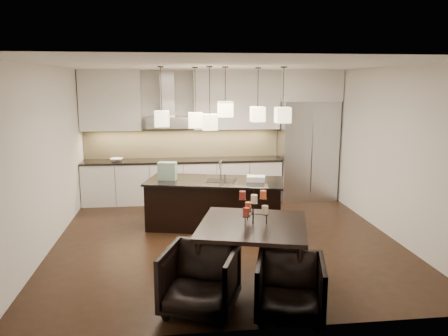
{
  "coord_description": "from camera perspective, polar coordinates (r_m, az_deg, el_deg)",
  "views": [
    {
      "loc": [
        -0.84,
        -6.83,
        2.53
      ],
      "look_at": [
        0.0,
        0.2,
        1.15
      ],
      "focal_mm": 35.0,
      "sensor_mm": 36.0,
      "label": 1
    }
  ],
  "objects": [
    {
      "name": "candle_d",
      "position": [
        5.53,
        5.14,
        -3.49
      ],
      "size": [
        0.1,
        0.1,
        0.11
      ],
      "primitive_type": "cylinder",
      "rotation": [
        0.0,
        0.0,
        -0.27
      ],
      "color": "#DF5A2E",
      "rests_on": "candelabra"
    },
    {
      "name": "island_top",
      "position": [
        7.68,
        -1.19,
        -1.74
      ],
      "size": [
        2.56,
        1.55,
        0.04
      ],
      "primitive_type": "cube",
      "rotation": [
        0.0,
        0.0,
        -0.24
      ],
      "color": "black",
      "rests_on": "island_body"
    },
    {
      "name": "pendant_b",
      "position": [
        7.62,
        -3.74,
        6.25
      ],
      "size": [
        0.24,
        0.24,
        0.26
      ],
      "primitive_type": "cube",
      "color": "beige",
      "rests_on": "ceiling"
    },
    {
      "name": "pendant_e",
      "position": [
        7.46,
        7.68,
        6.87
      ],
      "size": [
        0.24,
        0.24,
        0.26
      ],
      "primitive_type": "cube",
      "color": "beige",
      "rests_on": "ceiling"
    },
    {
      "name": "pendant_d",
      "position": [
        7.82,
        4.41,
        7.02
      ],
      "size": [
        0.24,
        0.24,
        0.26
      ],
      "primitive_type": "cube",
      "color": "beige",
      "rests_on": "ceiling"
    },
    {
      "name": "refrigerator",
      "position": [
        9.78,
        10.78,
        2.27
      ],
      "size": [
        1.2,
        0.72,
        2.15
      ],
      "primitive_type": "cube",
      "color": "#B7B7BA",
      "rests_on": "floor"
    },
    {
      "name": "pendant_a",
      "position": [
        7.34,
        -8.12,
        6.39
      ],
      "size": [
        0.24,
        0.24,
        0.26
      ],
      "primitive_type": "cube",
      "color": "beige",
      "rests_on": "ceiling"
    },
    {
      "name": "faucet",
      "position": [
        7.72,
        -0.42,
        -0.2
      ],
      "size": [
        0.14,
        0.24,
        0.35
      ],
      "primitive_type": null,
      "rotation": [
        0.0,
        0.0,
        -0.24
      ],
      "color": "silver",
      "rests_on": "island_top"
    },
    {
      "name": "pendant_c",
      "position": [
        7.42,
        0.17,
        7.69
      ],
      "size": [
        0.24,
        0.24,
        0.26
      ],
      "primitive_type": "cube",
      "color": "beige",
      "rests_on": "ceiling"
    },
    {
      "name": "candelabra",
      "position": [
        5.48,
        3.83,
        -4.95
      ],
      "size": [
        0.47,
        0.47,
        0.46
      ],
      "primitive_type": null,
      "rotation": [
        0.0,
        0.0,
        -0.27
      ],
      "color": "black",
      "rests_on": "dining_table"
    },
    {
      "name": "candle_a",
      "position": [
        5.48,
        5.38,
        -5.45
      ],
      "size": [
        0.1,
        0.1,
        0.11
      ],
      "primitive_type": "cylinder",
      "rotation": [
        0.0,
        0.0,
        -0.27
      ],
      "color": "beige",
      "rests_on": "candelabra"
    },
    {
      "name": "pendant_f",
      "position": [
        7.23,
        -1.87,
        6.01
      ],
      "size": [
        0.24,
        0.24,
        0.26
      ],
      "primitive_type": "cube",
      "color": "beige",
      "rests_on": "ceiling"
    },
    {
      "name": "fridge_panel",
      "position": [
        9.67,
        11.09,
        10.5
      ],
      "size": [
        1.26,
        0.72,
        0.65
      ],
      "primitive_type": "cube",
      "color": "silver",
      "rests_on": "refrigerator"
    },
    {
      "name": "armchair_right",
      "position": [
        4.96,
        8.62,
        -15.28
      ],
      "size": [
        0.9,
        0.91,
        0.68
      ],
      "primitive_type": "imported",
      "rotation": [
        0.0,
        0.0,
        -0.27
      ],
      "color": "black",
      "rests_on": "floor"
    },
    {
      "name": "island_body",
      "position": [
        7.79,
        -1.18,
        -4.79
      ],
      "size": [
        2.47,
        1.46,
        0.81
      ],
      "primitive_type": "cube",
      "rotation": [
        0.0,
        0.0,
        -0.24
      ],
      "color": "black",
      "rests_on": "floor"
    },
    {
      "name": "candle_f",
      "position": [
        5.31,
        3.95,
        -4.07
      ],
      "size": [
        0.1,
        0.1,
        0.11
      ],
      "primitive_type": "cylinder",
      "rotation": [
        0.0,
        0.0,
        -0.27
      ],
      "color": "beige",
      "rests_on": "candelabra"
    },
    {
      "name": "countertop",
      "position": [
        9.41,
        -5.39,
        1.0
      ],
      "size": [
        4.21,
        0.66,
        0.04
      ],
      "primitive_type": "cube",
      "color": "black",
      "rests_on": "lower_cabinets"
    },
    {
      "name": "wall_right",
      "position": [
        7.8,
        20.76,
        1.98
      ],
      "size": [
        0.02,
        5.5,
        2.8
      ],
      "primitive_type": "cube",
      "color": "silver",
      "rests_on": "ground"
    },
    {
      "name": "candle_b",
      "position": [
        5.62,
        3.18,
        -5.01
      ],
      "size": [
        0.1,
        0.1,
        0.11
      ],
      "primitive_type": "cylinder",
      "rotation": [
        0.0,
        0.0,
        -0.27
      ],
      "color": "#DF5A2E",
      "rests_on": "candelabra"
    },
    {
      "name": "wall_back",
      "position": [
        9.69,
        -1.79,
        4.33
      ],
      "size": [
        5.5,
        0.02,
        2.8
      ],
      "primitive_type": "cube",
      "color": "silver",
      "rests_on": "ground"
    },
    {
      "name": "lower_cabinets",
      "position": [
        9.5,
        -5.35,
        -1.74
      ],
      "size": [
        4.21,
        0.62,
        0.88
      ],
      "primitive_type": "cube",
      "color": "silver",
      "rests_on": "floor"
    },
    {
      "name": "armchair_left",
      "position": [
        5.04,
        -3.14,
        -14.36
      ],
      "size": [
        1.01,
        1.03,
        0.74
      ],
      "primitive_type": "imported",
      "rotation": [
        0.0,
        0.0,
        -0.34
      ],
      "color": "black",
      "rests_on": "floor"
    },
    {
      "name": "hood_chimney",
      "position": [
        9.42,
        -7.43,
        9.66
      ],
      "size": [
        0.3,
        0.28,
        0.96
      ],
      "primitive_type": "cube",
      "color": "#B7B7BA",
      "rests_on": "hood_canopy"
    },
    {
      "name": "wall_front",
      "position": [
        4.31,
        4.67,
        -4.21
      ],
      "size": [
        5.5,
        0.02,
        2.8
      ],
      "primitive_type": "cube",
      "color": "silver",
      "rests_on": "ground"
    },
    {
      "name": "upper_cab_right",
      "position": [
        9.51,
        1.64,
        8.88
      ],
      "size": [
        1.85,
        0.35,
        1.25
      ],
      "primitive_type": "cube",
      "color": "silver",
      "rests_on": "wall_back"
    },
    {
      "name": "food_container",
      "position": [
        7.61,
        4.19,
        -1.39
      ],
      "size": [
        0.36,
        0.29,
        0.09
      ],
      "primitive_type": "cube",
      "rotation": [
        0.0,
        0.0,
        -0.24
      ],
      "color": "silver",
      "rests_on": "island_top"
    },
    {
      "name": "wall_left",
      "position": [
        7.19,
        -22.22,
        1.16
      ],
      "size": [
        0.02,
        5.5,
        2.8
      ],
      "primitive_type": "cube",
      "color": "silver",
      "rests_on": "ground"
    },
    {
      "name": "fruit_bowl",
      "position": [
        9.42,
        -13.85,
        1.06
      ],
      "size": [
        0.29,
        0.29,
        0.06
      ],
      "primitive_type": "imported",
      "rotation": [
        0.0,
        0.0,
        -0.12
      ],
      "color": "silver",
      "rests_on": "countertop"
    },
    {
      "name": "upper_cab_left",
      "position": [
        9.49,
        -14.61,
        8.53
      ],
      "size": [
        1.25,
        0.35,
        1.25
      ],
      "primitive_type": "cube",
      "color": "silver",
      "rests_on": "wall_back"
    },
    {
      "name": "floor",
      "position": [
        7.33,
        0.19,
        -9.23
      ],
      "size": [
        5.5,
        5.5,
        0.02
      ],
      "primitive_type": "cube",
      "color": "black",
      "rests_on": "ground"
    },
    {
      "name": "hood_canopy",
      "position": [
        9.35,
        -7.34,
        5.96
      ],
      "size": [
        0.9,
        0.52,
        0.24
      ],
      "primitive_type": "cube",
      "color": "#B7B7BA",
      "rests_on": "wall_back"
    },
    {
      "name": "dining_table",
      "position": [
        5.68,
        3.75,
        -11.06
      ],
      "size": [
        1.62,
        1.62,
        0.79
      ],
      "primitive_type": null,
      "rotation": [
        0.0,
        0.0,
        -0.27
      ],
      "color": "black",
      "rests_on": "floor"
    },
    {
      "name": "candle_c",
      "position": [
        5.37,
        2.92,
        -5.75
      ],
      "size": [
        0.1,
        0.1,
        0.11
      ],
      "primitive_type": "cylinder",
      "rotation": [
        0.0,
        0.0,
        -0.27
      ],
      "color": "maroon",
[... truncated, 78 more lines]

